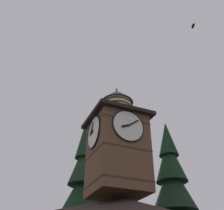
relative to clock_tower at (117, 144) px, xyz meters
name	(u,v)px	position (x,y,z in m)	size (l,w,h in m)	color
clock_tower	(117,144)	(0.00, 0.00, 0.00)	(4.04, 4.04, 8.05)	brown
flying_bird_high	(193,26)	(-5.46, 3.66, 10.23)	(0.35, 0.54, 0.14)	black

